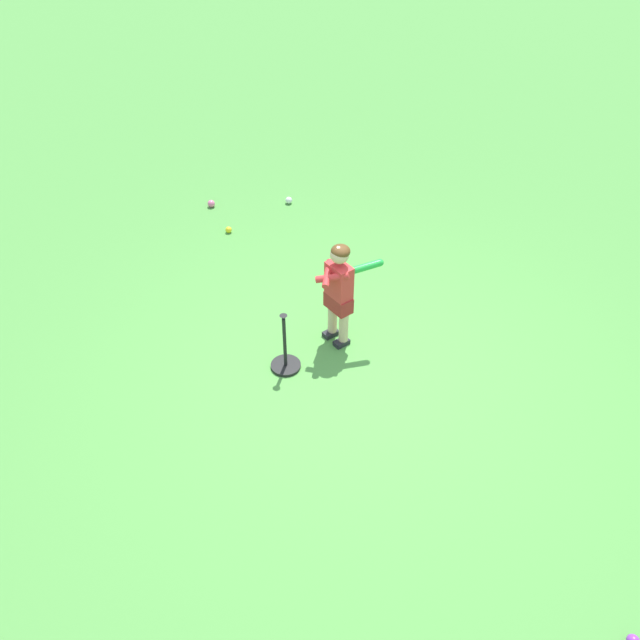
{
  "coord_description": "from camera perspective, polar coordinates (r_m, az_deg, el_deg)",
  "views": [
    {
      "loc": [
        -2.03,
        3.54,
        4.09
      ],
      "look_at": [
        0.44,
        0.01,
        0.45
      ],
      "focal_mm": 35.12,
      "sensor_mm": 36.0,
      "label": 1
    }
  ],
  "objects": [
    {
      "name": "ground_plane",
      "position": [
        5.78,
        3.68,
        -4.95
      ],
      "size": [
        40.0,
        40.0,
        0.0
      ],
      "primitive_type": "plane",
      "color": "#519942"
    },
    {
      "name": "play_ball_near_batter",
      "position": [
        8.27,
        -2.86,
        10.84
      ],
      "size": [
        0.09,
        0.09,
        0.09
      ],
      "primitive_type": "sphere",
      "color": "white",
      "rests_on": "ground"
    },
    {
      "name": "child_batter",
      "position": [
        5.71,
        1.79,
        3.11
      ],
      "size": [
        0.46,
        0.53,
        1.08
      ],
      "color": "#232328",
      "rests_on": "ground"
    },
    {
      "name": "batting_tee",
      "position": [
        5.78,
        -3.17,
        -3.53
      ],
      "size": [
        0.28,
        0.28,
        0.62
      ],
      "color": "black",
      "rests_on": "ground"
    },
    {
      "name": "play_ball_behind_batter",
      "position": [
        7.73,
        -8.33,
        8.14
      ],
      "size": [
        0.08,
        0.08,
        0.08
      ],
      "primitive_type": "sphere",
      "color": "yellow",
      "rests_on": "ground"
    },
    {
      "name": "play_ball_far_left",
      "position": [
        8.3,
        -9.88,
        10.41
      ],
      "size": [
        0.09,
        0.09,
        0.09
      ],
      "primitive_type": "sphere",
      "color": "pink",
      "rests_on": "ground"
    }
  ]
}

